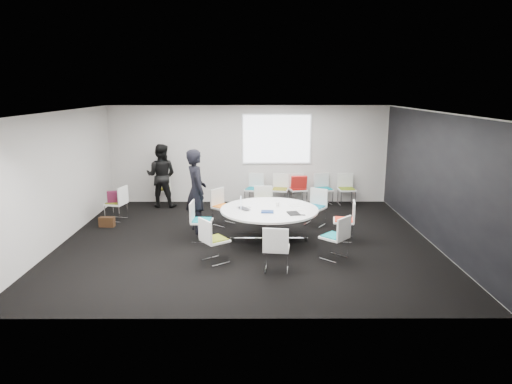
{
  "coord_description": "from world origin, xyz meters",
  "views": [
    {
      "loc": [
        0.17,
        -9.56,
        3.28
      ],
      "look_at": [
        0.2,
        0.4,
        1.0
      ],
      "focal_mm": 32.0,
      "sensor_mm": 36.0,
      "label": 1
    }
  ],
  "objects_px": {
    "chair_ring_c": "(263,211)",
    "maroon_bag": "(115,197)",
    "chair_back_a": "(254,195)",
    "chair_back_c": "(298,195)",
    "chair_ring_e": "(201,229)",
    "chair_back_d": "(323,195)",
    "chair_spare_left": "(117,210)",
    "laptop": "(246,208)",
    "chair_person_back": "(163,195)",
    "person_main": "(196,191)",
    "chair_ring_h": "(335,245)",
    "chair_back_b": "(280,195)",
    "conference_table": "(269,218)",
    "chair_ring_a": "(344,228)",
    "chair_ring_g": "(276,257)",
    "chair_back_e": "(346,195)",
    "cup": "(278,204)",
    "chair_ring_b": "(315,214)",
    "chair_ring_d": "(223,214)",
    "person_back": "(161,176)",
    "chair_ring_f": "(214,248)",
    "brown_bag": "(107,222)"
  },
  "relations": [
    {
      "from": "chair_ring_b",
      "to": "chair_ring_d",
      "type": "distance_m",
      "value": 2.24
    },
    {
      "from": "chair_ring_g",
      "to": "chair_back_e",
      "type": "relative_size",
      "value": 1.0
    },
    {
      "from": "chair_back_a",
      "to": "chair_back_c",
      "type": "bearing_deg",
      "value": -160.35
    },
    {
      "from": "chair_back_b",
      "to": "chair_ring_e",
      "type": "bearing_deg",
      "value": 70.13
    },
    {
      "from": "chair_ring_g",
      "to": "maroon_bag",
      "type": "bearing_deg",
      "value": 146.75
    },
    {
      "from": "chair_back_c",
      "to": "chair_spare_left",
      "type": "bearing_deg",
      "value": 6.95
    },
    {
      "from": "chair_back_c",
      "to": "maroon_bag",
      "type": "height_order",
      "value": "chair_back_c"
    },
    {
      "from": "chair_ring_f",
      "to": "cup",
      "type": "height_order",
      "value": "chair_ring_f"
    },
    {
      "from": "chair_ring_c",
      "to": "chair_back_d",
      "type": "xyz_separation_m",
      "value": [
        1.76,
        1.75,
        0.0
      ]
    },
    {
      "from": "person_main",
      "to": "maroon_bag",
      "type": "bearing_deg",
      "value": 46.25
    },
    {
      "from": "chair_ring_c",
      "to": "chair_back_c",
      "type": "relative_size",
      "value": 1.0
    },
    {
      "from": "chair_ring_e",
      "to": "chair_back_d",
      "type": "distance_m",
      "value": 4.47
    },
    {
      "from": "chair_ring_c",
      "to": "maroon_bag",
      "type": "distance_m",
      "value": 3.72
    },
    {
      "from": "conference_table",
      "to": "chair_ring_h",
      "type": "height_order",
      "value": "chair_ring_h"
    },
    {
      "from": "chair_back_b",
      "to": "maroon_bag",
      "type": "xyz_separation_m",
      "value": [
        -4.21,
        -1.55,
        0.34
      ]
    },
    {
      "from": "chair_ring_a",
      "to": "chair_back_a",
      "type": "xyz_separation_m",
      "value": [
        -1.98,
        3.15,
        0.0
      ]
    },
    {
      "from": "chair_ring_c",
      "to": "person_back",
      "type": "xyz_separation_m",
      "value": [
        -2.82,
        1.55,
        0.61
      ]
    },
    {
      "from": "conference_table",
      "to": "chair_back_e",
      "type": "distance_m",
      "value": 3.95
    },
    {
      "from": "chair_ring_a",
      "to": "chair_back_e",
      "type": "bearing_deg",
      "value": -2.09
    },
    {
      "from": "chair_ring_g",
      "to": "person_main",
      "type": "distance_m",
      "value": 3.04
    },
    {
      "from": "person_main",
      "to": "maroon_bag",
      "type": "distance_m",
      "value": 2.36
    },
    {
      "from": "chair_back_b",
      "to": "person_back",
      "type": "distance_m",
      "value": 3.39
    },
    {
      "from": "chair_ring_g",
      "to": "chair_ring_h",
      "type": "xyz_separation_m",
      "value": [
        1.17,
        0.63,
        0.0
      ]
    },
    {
      "from": "chair_back_d",
      "to": "brown_bag",
      "type": "bearing_deg",
      "value": 6.85
    },
    {
      "from": "chair_ring_h",
      "to": "chair_back_a",
      "type": "bearing_deg",
      "value": 63.19
    },
    {
      "from": "chair_ring_a",
      "to": "chair_ring_g",
      "type": "height_order",
      "value": "same"
    },
    {
      "from": "chair_ring_f",
      "to": "maroon_bag",
      "type": "bearing_deg",
      "value": -172.01
    },
    {
      "from": "cup",
      "to": "conference_table",
      "type": "bearing_deg",
      "value": -132.32
    },
    {
      "from": "chair_back_d",
      "to": "chair_back_e",
      "type": "bearing_deg",
      "value": 164.55
    },
    {
      "from": "chair_back_a",
      "to": "chair_spare_left",
      "type": "xyz_separation_m",
      "value": [
        -3.46,
        -1.61,
        0.0
      ]
    },
    {
      "from": "chair_ring_e",
      "to": "laptop",
      "type": "height_order",
      "value": "chair_ring_e"
    },
    {
      "from": "chair_ring_a",
      "to": "chair_ring_d",
      "type": "relative_size",
      "value": 1.0
    },
    {
      "from": "chair_back_a",
      "to": "person_back",
      "type": "height_order",
      "value": "person_back"
    },
    {
      "from": "chair_back_b",
      "to": "laptop",
      "type": "xyz_separation_m",
      "value": [
        -0.91,
        -3.17,
        0.47
      ]
    },
    {
      "from": "chair_ring_b",
      "to": "chair_back_b",
      "type": "relative_size",
      "value": 1.0
    },
    {
      "from": "chair_ring_g",
      "to": "chair_back_d",
      "type": "xyz_separation_m",
      "value": [
        1.58,
        4.91,
        0.0
      ]
    },
    {
      "from": "chair_ring_g",
      "to": "cup",
      "type": "bearing_deg",
      "value": 93.76
    },
    {
      "from": "chair_back_b",
      "to": "chair_back_c",
      "type": "height_order",
      "value": "same"
    },
    {
      "from": "chair_person_back",
      "to": "person_main",
      "type": "relative_size",
      "value": 0.46
    },
    {
      "from": "laptop",
      "to": "chair_person_back",
      "type": "bearing_deg",
      "value": 3.75
    },
    {
      "from": "chair_ring_a",
      "to": "chair_ring_e",
      "type": "xyz_separation_m",
      "value": [
        -3.13,
        -0.03,
        0.0
      ]
    },
    {
      "from": "chair_ring_d",
      "to": "chair_back_b",
      "type": "height_order",
      "value": "same"
    },
    {
      "from": "chair_ring_d",
      "to": "chair_ring_g",
      "type": "xyz_separation_m",
      "value": [
        1.16,
        -2.93,
        0.0
      ]
    },
    {
      "from": "chair_ring_g",
      "to": "chair_back_a",
      "type": "relative_size",
      "value": 1.0
    },
    {
      "from": "chair_back_d",
      "to": "maroon_bag",
      "type": "bearing_deg",
      "value": 2.02
    },
    {
      "from": "conference_table",
      "to": "chair_ring_a",
      "type": "distance_m",
      "value": 1.67
    },
    {
      "from": "chair_ring_e",
      "to": "chair_back_c",
      "type": "bearing_deg",
      "value": 146.03
    },
    {
      "from": "chair_ring_h",
      "to": "chair_back_b",
      "type": "xyz_separation_m",
      "value": [
        -0.84,
        4.23,
        0.0
      ]
    },
    {
      "from": "chair_ring_c",
      "to": "chair_spare_left",
      "type": "xyz_separation_m",
      "value": [
        -3.69,
        0.14,
        0.0
      ]
    },
    {
      "from": "chair_person_back",
      "to": "person_back",
      "type": "distance_m",
      "value": 0.63
    }
  ]
}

